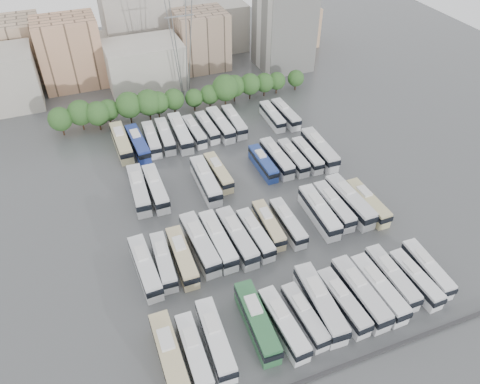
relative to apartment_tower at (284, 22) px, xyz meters
name	(u,v)px	position (x,y,z in m)	size (l,w,h in m)	color
ground	(250,216)	(-34.00, -58.00, -13.00)	(220.00, 220.00, 0.00)	#424447
parapet	(341,367)	(-34.00, -91.00, -12.75)	(56.00, 0.50, 0.50)	#2D2D30
tree_line	(175,98)	(-36.68, -15.98, -8.66)	(65.53, 7.88, 8.48)	black
city_buildings	(130,43)	(-41.46, 13.86, -5.13)	(102.00, 35.00, 20.00)	#9E998E
apartment_tower	(284,22)	(0.00, 0.00, 0.00)	(14.00, 14.00, 26.00)	silver
electricity_pylon	(180,26)	(-32.00, -8.00, 5.66)	(9.00, 6.91, 33.83)	slate
bus_r0_s0	(170,357)	(-55.54, -82.10, -10.96)	(2.95, 13.25, 4.15)	#C6B688
bus_r0_s1	(194,353)	(-52.30, -82.53, -11.19)	(2.79, 11.77, 3.68)	white
bus_r0_s2	(215,339)	(-48.92, -81.70, -11.07)	(3.29, 12.62, 3.93)	white
bus_r0_s4	(257,321)	(-42.39, -81.13, -10.99)	(3.43, 13.15, 4.09)	#2A6239
bus_r0_s5	(283,324)	(-38.97, -82.82, -11.14)	(3.15, 12.15, 3.78)	silver
bus_r0_s6	(304,316)	(-35.43, -82.62, -11.31)	(2.79, 11.08, 3.45)	silver
bus_r0_s7	(320,303)	(-32.35, -81.62, -10.92)	(3.58, 13.63, 4.24)	silver
bus_r0_s8	(343,302)	(-28.92, -82.53, -11.19)	(3.07, 11.87, 3.69)	silver
bus_r0_s9	(360,293)	(-25.68, -82.13, -10.99)	(3.08, 13.11, 4.10)	silver
bus_r0_s10	(378,288)	(-22.54, -82.40, -11.07)	(3.02, 12.58, 3.93)	silver
bus_r0_s11	(391,277)	(-19.26, -81.22, -11.14)	(2.72, 12.08, 3.78)	silver
bus_r0_s12	(415,279)	(-15.87, -82.78, -11.29)	(2.78, 11.20, 3.49)	silver
bus_r0_s13	(427,269)	(-12.73, -81.75, -11.26)	(2.90, 11.36, 3.54)	white
bus_r1_s0	(145,267)	(-55.21, -64.99, -11.07)	(3.20, 12.64, 3.94)	silver
bus_r1_s1	(164,261)	(-52.09, -64.67, -11.23)	(3.04, 11.57, 3.60)	silver
bus_r1_s2	(182,257)	(-48.98, -64.93, -11.12)	(2.84, 12.26, 3.83)	#CBBA8C
bus_r1_s3	(200,243)	(-45.40, -63.25, -10.94)	(3.56, 13.52, 4.20)	silver
bus_r1_s4	(218,240)	(-42.23, -63.56, -11.03)	(3.08, 12.87, 4.02)	white
bus_r1_s5	(237,237)	(-38.92, -64.05, -10.98)	(3.39, 13.20, 4.11)	silver
bus_r1_s6	(255,234)	(-35.61, -64.37, -11.24)	(2.97, 11.54, 3.59)	silver
bus_r1_s7	(268,225)	(-32.42, -62.91, -11.29)	(2.79, 11.16, 3.48)	#C9B78A
bus_r1_s8	(288,223)	(-28.99, -63.74, -11.26)	(2.50, 11.29, 3.54)	silver
bus_r1_s10	(319,212)	(-22.44, -63.41, -11.03)	(3.25, 12.85, 4.00)	white
bus_r1_s11	(334,206)	(-19.07, -62.81, -11.14)	(2.63, 12.05, 3.78)	silver
bus_r1_s12	(350,201)	(-15.72, -62.93, -10.91)	(3.47, 13.64, 4.25)	silver
bus_r1_s13	(367,202)	(-12.63, -64.31, -11.17)	(2.79, 11.93, 3.73)	#C0B784
bus_r2_s1	(139,190)	(-52.04, -45.00, -10.99)	(3.49, 13.18, 4.10)	silver
bus_r2_s2	(156,188)	(-48.84, -45.64, -11.07)	(2.79, 12.57, 3.94)	silver
bus_r2_s5	(206,180)	(-39.01, -46.96, -10.97)	(3.08, 13.25, 4.14)	silver
bus_r2_s6	(218,172)	(-35.66, -44.97, -11.26)	(2.81, 11.39, 3.55)	#CCBE8C
bus_r2_s9	(263,163)	(-25.84, -45.37, -11.31)	(2.44, 10.97, 3.44)	navy
bus_r2_s10	(277,158)	(-22.53, -44.93, -11.12)	(2.86, 12.27, 3.84)	silver
bus_r2_s11	(293,157)	(-19.07, -45.78, -11.28)	(2.45, 11.19, 3.51)	silver
bus_r2_s12	(307,155)	(-15.79, -46.06, -11.31)	(2.40, 10.94, 3.43)	silver
bus_r2_s13	(319,149)	(-12.55, -45.48, -10.95)	(3.30, 13.37, 4.17)	silver
bus_r3_s1	(121,142)	(-52.18, -27.06, -10.98)	(3.02, 13.18, 4.12)	#C0B784
bus_r3_s2	(138,144)	(-48.85, -28.83, -11.07)	(3.35, 12.62, 3.92)	navy
bus_r3_s3	(152,139)	(-45.59, -27.95, -11.21)	(3.04, 11.70, 3.64)	silver
bus_r3_s4	(165,136)	(-42.41, -27.75, -11.18)	(3.16, 11.95, 3.71)	silver
bus_r3_s5	(180,133)	(-38.93, -28.08, -10.95)	(3.28, 13.41, 4.18)	silver
bus_r3_s6	(194,131)	(-35.68, -28.16, -11.29)	(2.89, 11.19, 3.48)	silver
bus_r3_s7	(207,127)	(-32.31, -27.52, -11.30)	(2.76, 11.12, 3.47)	silver
bus_r3_s8	(220,124)	(-29.14, -27.82, -11.08)	(3.12, 12.56, 3.91)	silver
bus_r3_s9	(234,121)	(-25.60, -27.59, -11.18)	(2.83, 11.88, 3.71)	silver
bus_r3_s12	(272,116)	(-16.04, -28.39, -11.30)	(2.67, 11.12, 3.47)	silver
bus_r3_s13	(286,114)	(-12.66, -28.80, -11.21)	(2.80, 11.66, 3.64)	silver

